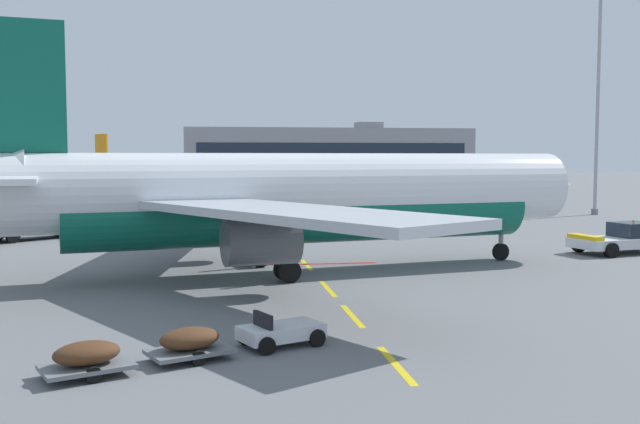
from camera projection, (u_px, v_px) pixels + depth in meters
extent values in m
plane|color=slate|center=(535.00, 228.00, 61.87)|extent=(400.00, 400.00, 0.00)
cube|color=yellow|center=(396.00, 365.00, 21.11)|extent=(0.24, 4.00, 0.01)
cube|color=yellow|center=(352.00, 316.00, 27.59)|extent=(0.24, 4.00, 0.01)
cube|color=yellow|center=(328.00, 289.00, 33.27)|extent=(0.24, 4.00, 0.01)
cube|color=yellow|center=(306.00, 265.00, 40.58)|extent=(0.24, 4.00, 0.01)
cube|color=yellow|center=(294.00, 251.00, 46.33)|extent=(0.24, 4.00, 0.01)
cube|color=yellow|center=(285.00, 241.00, 52.01)|extent=(0.24, 4.00, 0.01)
cube|color=yellow|center=(276.00, 231.00, 58.99)|extent=(0.24, 4.00, 0.01)
cube|color=yellow|center=(270.00, 224.00, 65.01)|extent=(0.24, 4.00, 0.01)
cube|color=yellow|center=(265.00, 219.00, 70.76)|extent=(0.24, 4.00, 0.01)
cube|color=yellow|center=(260.00, 213.00, 78.08)|extent=(0.24, 4.00, 0.01)
cube|color=yellow|center=(256.00, 208.00, 85.03)|extent=(0.24, 4.00, 0.01)
cube|color=yellow|center=(252.00, 204.00, 92.08)|extent=(0.24, 4.00, 0.01)
cube|color=yellow|center=(249.00, 201.00, 99.21)|extent=(0.24, 4.00, 0.01)
cube|color=yellow|center=(247.00, 198.00, 106.15)|extent=(0.24, 4.00, 0.01)
cube|color=#B21414|center=(306.00, 264.00, 40.84)|extent=(8.00, 0.40, 0.01)
cylinder|color=white|center=(308.00, 190.00, 37.95)|extent=(30.24, 9.94, 3.80)
cylinder|color=#0F604C|center=(308.00, 210.00, 38.03)|extent=(24.69, 8.48, 3.50)
cone|color=white|center=(547.00, 186.00, 43.22)|extent=(4.19, 4.37, 3.72)
cube|color=#192333|center=(532.00, 175.00, 42.80)|extent=(2.15, 3.12, 0.60)
cube|color=#0F604C|center=(14.00, 86.00, 32.69)|extent=(4.38, 1.26, 6.00)
cube|color=white|center=(4.00, 176.00, 35.75)|extent=(4.45, 6.92, 0.24)
cube|color=#B7BCC6|center=(200.00, 193.00, 44.54)|extent=(6.94, 17.48, 0.36)
cube|color=#B7BCC6|center=(285.00, 213.00, 28.66)|extent=(12.92, 17.03, 0.36)
cylinder|color=#4C4F54|center=(208.00, 220.00, 41.79)|extent=(3.56, 2.72, 2.10)
cylinder|color=black|center=(236.00, 219.00, 42.35)|extent=(0.49, 1.77, 1.79)
cylinder|color=#4C4F54|center=(261.00, 241.00, 31.52)|extent=(3.56, 2.72, 2.10)
cylinder|color=black|center=(296.00, 240.00, 32.08)|extent=(0.49, 1.77, 1.79)
cylinder|color=gray|center=(501.00, 229.00, 42.30)|extent=(0.28, 0.28, 2.67)
cylinder|color=black|center=(501.00, 252.00, 42.40)|extent=(1.03, 0.48, 0.99)
cylinder|color=gray|center=(258.00, 233.00, 39.87)|extent=(0.28, 0.28, 2.61)
cylinder|color=black|center=(256.00, 256.00, 40.30)|extent=(1.15, 0.57, 1.10)
cylinder|color=black|center=(260.00, 257.00, 39.64)|extent=(1.15, 0.57, 1.10)
cylinder|color=gray|center=(287.00, 243.00, 35.01)|extent=(0.28, 0.28, 2.61)
cylinder|color=black|center=(285.00, 269.00, 35.44)|extent=(1.15, 0.57, 1.10)
cylinder|color=black|center=(289.00, 271.00, 34.79)|extent=(1.15, 0.57, 1.10)
cube|color=silver|center=(619.00, 242.00, 45.43)|extent=(6.46, 4.02, 0.60)
cube|color=#192333|center=(633.00, 230.00, 45.76)|extent=(2.80, 2.59, 0.90)
cube|color=yellow|center=(585.00, 237.00, 44.46)|extent=(1.22, 2.61, 0.24)
sphere|color=orange|center=(633.00, 221.00, 45.72)|extent=(0.16, 0.16, 0.16)
cylinder|color=black|center=(611.00, 250.00, 43.46)|extent=(0.96, 0.58, 0.90)
cylinder|color=black|center=(579.00, 245.00, 46.07)|extent=(0.96, 0.58, 0.90)
cylinder|color=black|center=(626.00, 242.00, 47.44)|extent=(0.96, 0.58, 0.90)
cylinder|color=silver|center=(140.00, 172.00, 119.85)|extent=(18.15, 20.83, 3.10)
cylinder|color=orange|center=(140.00, 177.00, 119.91)|extent=(15.02, 17.16, 2.85)
cone|color=silver|center=(187.00, 173.00, 111.74)|extent=(4.16, 4.14, 3.04)
cone|color=silver|center=(97.00, 169.00, 128.31)|extent=(4.22, 4.32, 2.64)
cube|color=#192333|center=(184.00, 169.00, 112.26)|extent=(2.62, 2.49, 0.49)
cube|color=orange|center=(101.00, 148.00, 127.09)|extent=(2.53, 2.94, 4.90)
cube|color=silver|center=(113.00, 167.00, 129.68)|extent=(5.68, 5.36, 0.20)
cube|color=silver|center=(87.00, 168.00, 125.77)|extent=(5.68, 5.36, 0.20)
cube|color=#B7BCC6|center=(163.00, 173.00, 127.20)|extent=(14.37, 8.56, 0.29)
cube|color=#B7BCC6|center=(92.00, 175.00, 116.84)|extent=(10.47, 13.93, 0.29)
cylinder|color=#4C4F54|center=(151.00, 180.00, 125.55)|extent=(2.99, 3.10, 1.71)
cylinder|color=black|center=(156.00, 181.00, 124.68)|extent=(1.18, 1.01, 1.46)
cylinder|color=#4C4F54|center=(105.00, 182.00, 118.84)|extent=(2.99, 3.10, 1.71)
cylinder|color=black|center=(110.00, 182.00, 117.97)|extent=(1.18, 1.01, 1.46)
cylinder|color=gray|center=(177.00, 186.00, 113.59)|extent=(0.23, 0.23, 2.18)
cylinder|color=black|center=(177.00, 193.00, 113.67)|extent=(0.69, 0.77, 0.81)
cylinder|color=gray|center=(145.00, 183.00, 122.66)|extent=(0.23, 0.23, 2.13)
cylinder|color=black|center=(147.00, 190.00, 122.96)|extent=(0.80, 0.87, 0.90)
cylinder|color=black|center=(144.00, 190.00, 122.53)|extent=(0.80, 0.87, 0.90)
cylinder|color=gray|center=(124.00, 184.00, 119.49)|extent=(0.23, 0.23, 2.13)
cylinder|color=black|center=(125.00, 191.00, 119.79)|extent=(0.80, 0.87, 0.90)
cylinder|color=black|center=(122.00, 191.00, 119.36)|extent=(0.80, 0.87, 0.90)
cube|color=black|center=(36.00, 229.00, 53.18)|extent=(6.95, 6.27, 0.60)
cube|color=#194799|center=(4.00, 220.00, 51.41)|extent=(3.30, 3.29, 1.10)
cube|color=silver|center=(48.00, 210.00, 53.79)|extent=(5.21, 4.86, 2.10)
cylinder|color=black|center=(13.00, 236.00, 50.74)|extent=(0.92, 0.82, 0.96)
cylinder|color=black|center=(72.00, 231.00, 54.04)|extent=(0.92, 0.82, 0.96)
cylinder|color=black|center=(56.00, 229.00, 55.65)|extent=(0.92, 0.82, 0.96)
cube|color=silver|center=(281.00, 332.00, 23.21)|extent=(2.94, 2.33, 0.44)
cube|color=black|center=(263.00, 322.00, 22.83)|extent=(0.56, 1.07, 0.56)
cylinder|color=black|center=(295.00, 329.00, 24.30)|extent=(0.58, 0.39, 0.56)
cylinder|color=black|center=(317.00, 338.00, 23.12)|extent=(0.58, 0.39, 0.56)
cylinder|color=black|center=(246.00, 336.00, 23.32)|extent=(0.58, 0.39, 0.56)
cylinder|color=black|center=(266.00, 346.00, 22.15)|extent=(0.58, 0.39, 0.56)
cube|color=slate|center=(190.00, 351.00, 21.56)|extent=(2.80, 2.34, 0.12)
ellipsoid|color=#4C2D19|center=(190.00, 338.00, 21.53)|extent=(2.15, 1.84, 0.64)
cylinder|color=black|center=(181.00, 348.00, 22.13)|extent=(0.46, 0.31, 0.44)
cylinder|color=black|center=(199.00, 358.00, 21.00)|extent=(0.46, 0.31, 0.44)
cube|color=slate|center=(87.00, 367.00, 19.95)|extent=(2.80, 2.34, 0.12)
ellipsoid|color=#4C2D19|center=(87.00, 353.00, 19.92)|extent=(2.15, 1.84, 0.64)
cylinder|color=black|center=(81.00, 363.00, 20.52)|extent=(0.46, 0.31, 0.44)
cylinder|color=black|center=(94.00, 375.00, 19.39)|extent=(0.46, 0.31, 0.44)
cylinder|color=slate|center=(595.00, 212.00, 75.82)|extent=(0.70, 0.70, 0.60)
cylinder|color=#9EA0A5|center=(599.00, 77.00, 74.76)|extent=(0.36, 0.36, 28.43)
cube|color=gray|center=(327.00, 156.00, 168.77)|extent=(64.80, 18.11, 12.38)
cube|color=#192333|center=(334.00, 153.00, 159.73)|extent=(59.62, 0.12, 4.46)
cube|color=gray|center=(369.00, 126.00, 169.69)|extent=(6.00, 5.00, 1.60)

